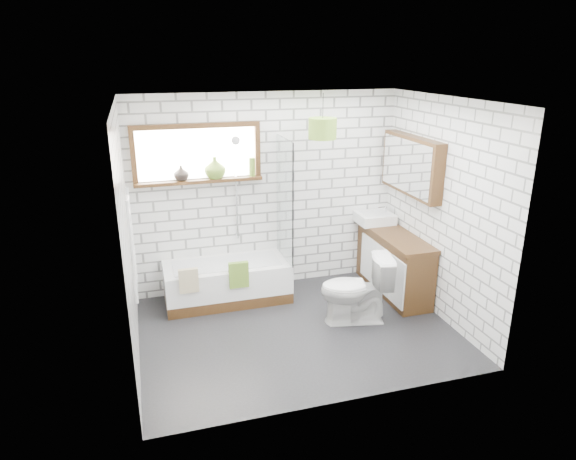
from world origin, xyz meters
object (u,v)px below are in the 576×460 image
object	(u,v)px
basin	(375,218)
vanity	(394,263)
pendant	(322,129)
bathtub	(227,282)
toilet	(355,289)

from	to	relation	value
basin	vanity	bearing A→B (deg)	-82.97
pendant	basin	bearing A→B (deg)	16.27
bathtub	basin	bearing A→B (deg)	3.51
basin	toilet	size ratio (longest dim) A/B	0.57
toilet	pendant	xyz separation A→B (m)	(-0.13, 0.82, 1.70)
pendant	toilet	bearing A→B (deg)	-80.77
basin	toilet	world-z (taller)	basin
bathtub	pendant	world-z (taller)	pendant
vanity	pendant	distance (m)	1.95
vanity	pendant	bearing A→B (deg)	165.60
bathtub	vanity	bearing A→B (deg)	-9.85
basin	toilet	bearing A→B (deg)	-123.99
toilet	pendant	distance (m)	1.89
vanity	bathtub	bearing A→B (deg)	170.15
bathtub	toilet	world-z (taller)	toilet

